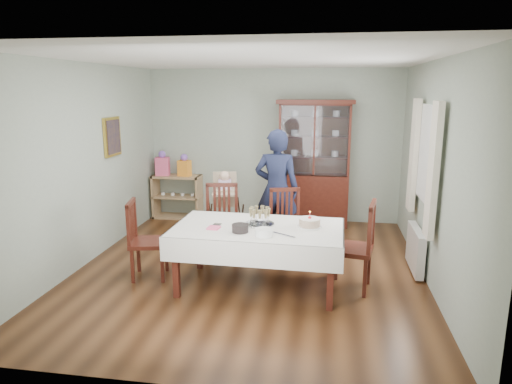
% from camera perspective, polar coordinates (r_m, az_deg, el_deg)
% --- Properties ---
extents(floor, '(5.00, 5.00, 0.00)m').
position_cam_1_polar(floor, '(6.17, -0.84, -9.64)').
color(floor, '#593319').
rests_on(floor, ground).
extents(room_shell, '(5.00, 5.00, 5.00)m').
position_cam_1_polar(room_shell, '(6.26, -0.05, 6.84)').
color(room_shell, '#9EAA99').
rests_on(room_shell, floor).
extents(dining_table, '(2.03, 1.20, 0.76)m').
position_cam_1_polar(dining_table, '(5.52, 0.25, -8.10)').
color(dining_table, '#4B1D12').
rests_on(dining_table, floor).
extents(china_cabinet, '(1.30, 0.48, 2.18)m').
position_cam_1_polar(china_cabinet, '(7.97, 7.27, 3.81)').
color(china_cabinet, '#4B1D12').
rests_on(china_cabinet, floor).
extents(sideboard, '(0.90, 0.38, 0.80)m').
position_cam_1_polar(sideboard, '(8.58, -9.79, -0.56)').
color(sideboard, tan).
rests_on(sideboard, floor).
extents(picture_frame, '(0.04, 0.48, 0.58)m').
position_cam_1_polar(picture_frame, '(7.20, -17.53, 6.60)').
color(picture_frame, gold).
rests_on(picture_frame, room_shell).
extents(window, '(0.04, 1.02, 1.22)m').
position_cam_1_polar(window, '(6.10, 20.72, 4.40)').
color(window, white).
rests_on(window, room_shell).
extents(curtain_left, '(0.07, 0.30, 1.55)m').
position_cam_1_polar(curtain_left, '(5.50, 21.28, 2.47)').
color(curtain_left, silver).
rests_on(curtain_left, room_shell).
extents(curtain_right, '(0.07, 0.30, 1.55)m').
position_cam_1_polar(curtain_right, '(6.70, 19.12, 4.34)').
color(curtain_right, silver).
rests_on(curtain_right, room_shell).
extents(radiator, '(0.10, 0.80, 0.55)m').
position_cam_1_polar(radiator, '(6.37, 19.31, -6.76)').
color(radiator, white).
rests_on(radiator, floor).
extents(chair_far_left, '(0.54, 0.54, 1.05)m').
position_cam_1_polar(chair_far_left, '(6.45, -4.33, -5.70)').
color(chair_far_left, '#4B1D12').
rests_on(chair_far_left, floor).
extents(chair_far_right, '(0.55, 0.55, 1.00)m').
position_cam_1_polar(chair_far_right, '(6.38, 3.82, -6.04)').
color(chair_far_right, '#4B1D12').
rests_on(chair_far_right, floor).
extents(chair_end_left, '(0.53, 0.53, 1.00)m').
position_cam_1_polar(chair_end_left, '(5.99, -13.32, -7.63)').
color(chair_end_left, '#4B1D12').
rests_on(chair_end_left, floor).
extents(chair_end_right, '(0.56, 0.56, 1.08)m').
position_cam_1_polar(chair_end_right, '(5.62, 11.94, -8.69)').
color(chair_end_right, '#4B1D12').
rests_on(chair_end_right, floor).
extents(woman, '(0.67, 0.46, 1.79)m').
position_cam_1_polar(woman, '(6.72, 2.61, 0.26)').
color(woman, '#151A31').
rests_on(woman, floor).
extents(high_chair, '(0.60, 0.60, 1.12)m').
position_cam_1_polar(high_chair, '(7.16, -3.86, -2.75)').
color(high_chair, black).
rests_on(high_chair, floor).
extents(champagne_tray, '(0.35, 0.35, 0.21)m').
position_cam_1_polar(champagne_tray, '(5.45, 0.46, -3.44)').
color(champagne_tray, silver).
rests_on(champagne_tray, dining_table).
extents(birthday_cake, '(0.29, 0.29, 0.20)m').
position_cam_1_polar(birthday_cake, '(5.40, 6.72, -3.85)').
color(birthday_cake, white).
rests_on(birthday_cake, dining_table).
extents(plate_stack_dark, '(0.23, 0.23, 0.09)m').
position_cam_1_polar(plate_stack_dark, '(5.19, -1.99, -4.55)').
color(plate_stack_dark, black).
rests_on(plate_stack_dark, dining_table).
extents(plate_stack_white, '(0.25, 0.25, 0.08)m').
position_cam_1_polar(plate_stack_white, '(5.05, 1.00, -5.08)').
color(plate_stack_white, white).
rests_on(plate_stack_white, dining_table).
extents(napkin_stack, '(0.15, 0.15, 0.02)m').
position_cam_1_polar(napkin_stack, '(5.35, -5.32, -4.48)').
color(napkin_stack, '#EA5681').
rests_on(napkin_stack, dining_table).
extents(cutlery, '(0.13, 0.18, 0.01)m').
position_cam_1_polar(cutlery, '(5.46, -5.39, -4.15)').
color(cutlery, silver).
rests_on(cutlery, dining_table).
extents(cake_knife, '(0.27, 0.18, 0.01)m').
position_cam_1_polar(cake_knife, '(5.10, 3.52, -5.36)').
color(cake_knife, silver).
rests_on(cake_knife, dining_table).
extents(gift_bag_pink, '(0.26, 0.18, 0.45)m').
position_cam_1_polar(gift_bag_pink, '(8.53, -11.61, 3.40)').
color(gift_bag_pink, '#EA5681').
rests_on(gift_bag_pink, sideboard).
extents(gift_bag_orange, '(0.25, 0.20, 0.40)m').
position_cam_1_polar(gift_bag_orange, '(8.40, -8.94, 3.22)').
color(gift_bag_orange, orange).
rests_on(gift_bag_orange, sideboard).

